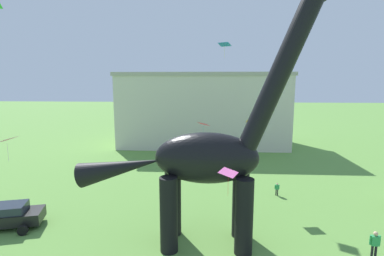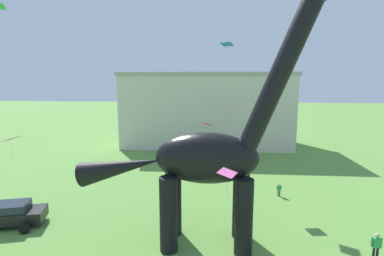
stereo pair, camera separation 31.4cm
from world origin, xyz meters
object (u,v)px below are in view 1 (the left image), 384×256
object	(u,v)px
person_watching_child	(277,188)
person_strolling_adult	(375,242)
kite_trailing	(225,45)
kite_apex	(228,173)
kite_near_high	(252,121)
dinosaur_sculpture	(205,158)
parked_sedan_left	(7,216)
kite_high_left	(7,140)
kite_mid_right	(203,124)

from	to	relation	value
person_watching_child	person_strolling_adult	size ratio (longest dim) A/B	0.70
kite_trailing	kite_apex	bearing A→B (deg)	-91.47
person_watching_child	kite_near_high	world-z (taller)	kite_near_high
dinosaur_sculpture	person_watching_child	bearing A→B (deg)	25.27
dinosaur_sculpture	kite_near_high	bearing A→B (deg)	36.40
dinosaur_sculpture	person_strolling_adult	distance (m)	10.05
person_strolling_adult	person_watching_child	bearing A→B (deg)	60.67
parked_sedan_left	person_strolling_adult	bearing A→B (deg)	-20.89
parked_sedan_left	kite_high_left	size ratio (longest dim) A/B	2.27
parked_sedan_left	kite_mid_right	size ratio (longest dim) A/B	2.33
kite_trailing	kite_apex	xyz separation A→B (m)	(-0.34, -13.41, -7.41)
dinosaur_sculpture	kite_high_left	distance (m)	17.19
kite_near_high	kite_apex	xyz separation A→B (m)	(-2.49, -9.94, -1.12)
kite_apex	kite_trailing	bearing A→B (deg)	88.53
kite_near_high	kite_mid_right	xyz separation A→B (m)	(-4.11, 10.60, -1.83)
kite_trailing	person_strolling_adult	bearing A→B (deg)	-57.05
kite_trailing	kite_apex	world-z (taller)	kite_trailing
kite_near_high	kite_mid_right	size ratio (longest dim) A/B	0.54
parked_sedan_left	person_strolling_adult	world-z (taller)	parked_sedan_left
person_strolling_adult	kite_near_high	size ratio (longest dim) A/B	1.45
person_watching_child	person_strolling_adult	world-z (taller)	person_strolling_adult
parked_sedan_left	kite_near_high	distance (m)	18.36
kite_high_left	kite_near_high	bearing A→B (deg)	3.24
parked_sedan_left	kite_mid_right	world-z (taller)	kite_mid_right
person_strolling_adult	kite_high_left	world-z (taller)	kite_high_left
kite_mid_right	person_strolling_adult	bearing A→B (deg)	-63.07
kite_mid_right	kite_near_high	bearing A→B (deg)	-68.79
kite_near_high	dinosaur_sculpture	bearing A→B (deg)	-116.39
kite_high_left	kite_trailing	bearing A→B (deg)	14.69
parked_sedan_left	kite_trailing	xyz separation A→B (m)	(14.26, 9.67, 11.77)
parked_sedan_left	kite_apex	size ratio (longest dim) A/B	3.67
dinosaur_sculpture	person_watching_child	world-z (taller)	dinosaur_sculpture
kite_trailing	kite_near_high	world-z (taller)	kite_trailing
kite_near_high	person_watching_child	bearing A→B (deg)	9.12
kite_mid_right	kite_high_left	world-z (taller)	kite_high_left
kite_near_high	kite_high_left	distance (m)	19.74
person_strolling_adult	kite_apex	xyz separation A→B (m)	(-7.95, -1.68, 4.23)
parked_sedan_left	person_strolling_adult	xyz separation A→B (m)	(21.86, -2.07, 0.13)
parked_sedan_left	person_strolling_adult	size ratio (longest dim) A/B	2.94
parked_sedan_left	kite_near_high	world-z (taller)	kite_near_high
person_strolling_adult	kite_trailing	xyz separation A→B (m)	(-7.61, 11.74, 11.64)
kite_mid_right	kite_high_left	xyz separation A→B (m)	(-15.54, -11.71, 0.28)
dinosaur_sculpture	kite_high_left	xyz separation A→B (m)	(-16.05, 6.14, -0.42)
dinosaur_sculpture	person_watching_child	distance (m)	10.61
kite_apex	kite_high_left	distance (m)	19.30
dinosaur_sculpture	person_strolling_adult	size ratio (longest dim) A/B	9.26
person_watching_child	kite_trailing	xyz separation A→B (m)	(-4.39, 3.12, 11.93)
parked_sedan_left	kite_apex	world-z (taller)	kite_apex
person_strolling_adult	kite_trailing	bearing A→B (deg)	73.17
kite_trailing	kite_mid_right	size ratio (longest dim) A/B	0.68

